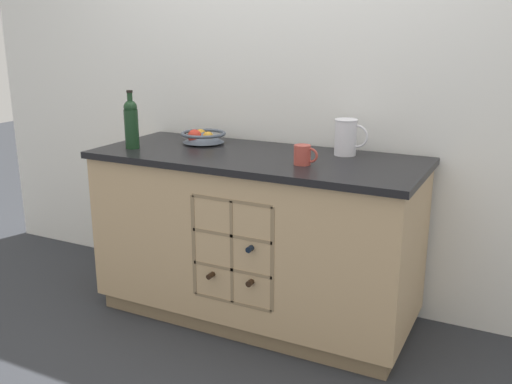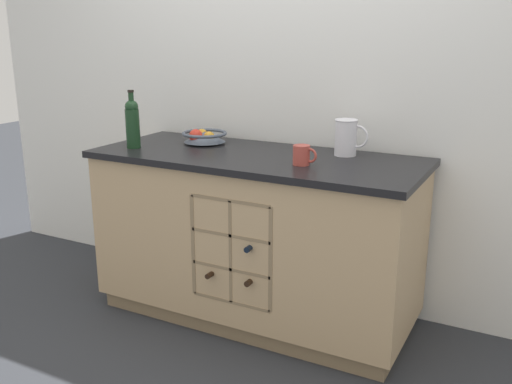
# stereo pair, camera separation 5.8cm
# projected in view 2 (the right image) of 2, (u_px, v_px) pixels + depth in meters

# --- Properties ---
(ground_plane) EXTENTS (14.00, 14.00, 0.00)m
(ground_plane) POSITION_uv_depth(u_px,v_px,m) (256.00, 314.00, 3.18)
(ground_plane) COLOR #2D3035
(back_wall) EXTENTS (4.40, 0.06, 2.55)m
(back_wall) POSITION_uv_depth(u_px,v_px,m) (290.00, 77.00, 3.18)
(back_wall) COLOR white
(back_wall) RESTS_ON ground_plane
(kitchen_island) EXTENTS (1.72, 0.73, 0.91)m
(kitchen_island) POSITION_uv_depth(u_px,v_px,m) (256.00, 237.00, 3.06)
(kitchen_island) COLOR #8B7354
(kitchen_island) RESTS_ON ground_plane
(fruit_bowl) EXTENTS (0.25, 0.25, 0.08)m
(fruit_bowl) POSITION_uv_depth(u_px,v_px,m) (204.00, 136.00, 3.22)
(fruit_bowl) COLOR #4C5666
(fruit_bowl) RESTS_ON kitchen_island
(white_pitcher) EXTENTS (0.18, 0.12, 0.19)m
(white_pitcher) POSITION_uv_depth(u_px,v_px,m) (347.00, 137.00, 2.89)
(white_pitcher) COLOR white
(white_pitcher) RESTS_ON kitchen_island
(ceramic_mug) EXTENTS (0.12, 0.08, 0.09)m
(ceramic_mug) POSITION_uv_depth(u_px,v_px,m) (302.00, 155.00, 2.70)
(ceramic_mug) COLOR #B7473D
(ceramic_mug) RESTS_ON kitchen_island
(standing_wine_bottle) EXTENTS (0.08, 0.08, 0.31)m
(standing_wine_bottle) POSITION_uv_depth(u_px,v_px,m) (132.00, 122.00, 3.07)
(standing_wine_bottle) COLOR #19381E
(standing_wine_bottle) RESTS_ON kitchen_island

